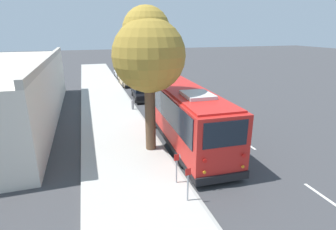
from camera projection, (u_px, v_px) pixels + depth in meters
The scene contains 14 objects.
ground_plane at pixel (192, 152), 14.49m from camera, with size 160.00×160.00×0.00m, color #3D3D3F.
sidewalk_slab at pixel (125, 160), 13.41m from camera, with size 80.00×4.35×0.15m, color #B2AFA8.
curb_strip at pixel (167, 154), 14.05m from camera, with size 80.00×0.14×0.15m, color #9D9A94.
shuttle_bus at pixel (186, 113), 15.15m from camera, with size 10.04×2.85×3.41m.
parked_sedan_black at pixel (142, 93), 25.37m from camera, with size 4.67×1.92×1.29m.
parked_sedan_tan at pixel (128, 80), 31.59m from camera, with size 4.29×1.92×1.29m.
parked_sedan_silver at pixel (122, 73), 36.55m from camera, with size 4.34×1.76×1.33m.
street_tree at pixel (148, 51), 13.01m from camera, with size 3.69×3.69×7.44m.
sign_post_near at pixel (188, 184), 9.90m from camera, with size 0.06×0.22×1.38m.
sign_post_far at pixel (176, 168), 11.09m from camera, with size 0.06×0.22×1.33m.
fire_hydrant at pixel (133, 105), 21.52m from camera, with size 0.22×0.22×0.81m.
lane_stripe_behind at pixel (328, 200), 10.37m from camera, with size 2.40×0.14×0.01m, color silver.
lane_stripe_mid at pixel (244, 141), 15.81m from camera, with size 2.40×0.14×0.01m, color silver.
lane_stripe_ahead at pixel (202, 113), 21.25m from camera, with size 2.40×0.14×0.01m, color silver.
Camera 1 is at (-12.13, 5.23, 6.44)m, focal length 28.00 mm.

